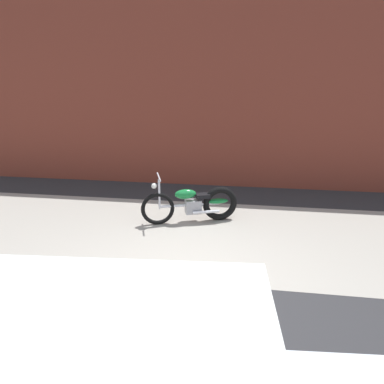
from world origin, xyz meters
TOP-DOWN VIEW (x-y plane):
  - ground_plane at (0.00, 0.00)m, footprint 80.00×80.00m
  - sidewalk_slab at (0.00, 1.75)m, footprint 36.00×3.50m
  - brick_building_wall at (0.00, 5.20)m, footprint 36.00×0.50m
  - motorcycle_green at (-0.08, 2.33)m, footprint 1.93×0.87m

SIDE VIEW (x-z plane):
  - ground_plane at x=0.00m, z-range 0.00..0.00m
  - sidewalk_slab at x=0.00m, z-range 0.00..0.01m
  - motorcycle_green at x=-0.08m, z-range -0.12..0.91m
  - brick_building_wall at x=0.00m, z-range 0.00..5.18m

